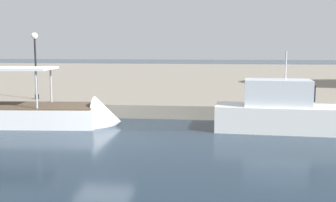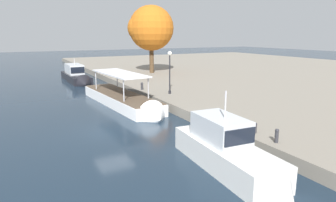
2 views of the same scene
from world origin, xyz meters
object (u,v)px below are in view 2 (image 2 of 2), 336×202
Objects in this scene: tour_boat_1 at (125,102)px; motor_yacht_2 at (231,157)px; tree_2 at (149,28)px; mooring_bollard_1 at (277,135)px; motor_yacht_0 at (77,77)px; lamp_post at (170,66)px; mooring_bollard_0 at (142,86)px; mooring_bollard_2 at (255,127)px.

tour_boat_1 is 1.72× the size of motor_yacht_2.
motor_yacht_2 is (15.50, -0.08, 0.35)m from tour_boat_1.
tour_boat_1 is at bearing -31.52° from tree_2.
mooring_bollard_1 is at bearing 98.54° from motor_yacht_2.
motor_yacht_2 reaches higher than motor_yacht_0.
lamp_post is 17.41m from tree_2.
motor_yacht_2 is (33.25, 0.79, 0.08)m from motor_yacht_0.
lamp_post is (-15.12, 1.43, 2.31)m from mooring_bollard_1.
mooring_bollard_0 is at bearing 131.30° from tour_boat_1.
tour_boat_1 is at bearing 2.16° from motor_yacht_0.
motor_yacht_2 is 19.05m from mooring_bollard_0.
mooring_bollard_2 is (31.18, 4.34, 0.51)m from motor_yacht_0.
motor_yacht_0 is 13.56× the size of mooring_bollard_0.
tour_boat_1 is 4.63m from mooring_bollard_0.
mooring_bollard_0 is (14.49, 4.04, 0.58)m from motor_yacht_0.
mooring_bollard_1 is at bearing -5.39° from lamp_post.
mooring_bollard_0 is at bearing -27.55° from tree_2.
motor_yacht_0 is at bearing -172.72° from mooring_bollard_1.
tour_boat_1 is at bearing -44.23° from mooring_bollard_0.
tree_2 is at bearing 167.79° from mooring_bollard_2.
motor_yacht_0 reaches higher than mooring_bollard_1.
mooring_bollard_1 is (-0.28, 3.42, 0.51)m from motor_yacht_2.
motor_yacht_0 is at bearing -162.48° from lamp_post.
mooring_bollard_1 is 1.21× the size of mooring_bollard_2.
motor_yacht_2 is at bearing -17.47° from tree_2.
motor_yacht_2 is 12.19× the size of mooring_bollard_2.
tree_2 is (-31.57, 9.93, 6.78)m from motor_yacht_2.
motor_yacht_2 is 3.47m from mooring_bollard_1.
tour_boat_1 is 17.45× the size of mooring_bollard_0.
tour_boat_1 is at bearing -165.51° from mooring_bollard_2.
mooring_bollard_0 is at bearing -154.67° from lamp_post.
mooring_bollard_0 is 16.69m from mooring_bollard_2.
tour_boat_1 is at bearing -91.26° from lamp_post.
mooring_bollard_2 is at bearing 175.90° from mooring_bollard_1.
motor_yacht_2 reaches higher than tour_boat_1.
mooring_bollard_2 is 13.60m from lamp_post.
mooring_bollard_1 is (32.97, 4.21, 0.59)m from motor_yacht_0.
mooring_bollard_2 is at bearing 124.11° from motor_yacht_2.
mooring_bollard_0 is at bearing -179.48° from mooring_bollard_1.
motor_yacht_2 reaches higher than mooring_bollard_0.
lamp_post is at bearing 84.26° from tour_boat_1.
mooring_bollard_2 is (13.43, 3.47, 0.78)m from tour_boat_1.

